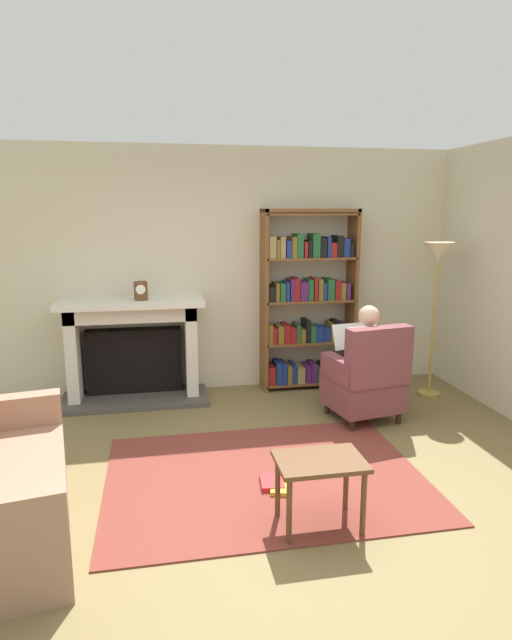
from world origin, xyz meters
TOP-DOWN VIEW (x-y plane):
  - ground at (0.00, 0.00)m, footprint 14.00×14.00m
  - back_wall at (0.00, 2.55)m, footprint 5.60×0.10m
  - side_wall_right at (2.65, 1.25)m, footprint 0.10×5.20m
  - area_rug at (0.00, 0.30)m, footprint 2.40×1.80m
  - fireplace at (-1.03, 2.30)m, footprint 1.54×0.64m
  - mantel_clock at (-0.93, 2.20)m, footprint 0.14×0.14m
  - bookshelf at (0.91, 2.33)m, footprint 1.07×0.32m
  - armchair_reading at (1.19, 1.22)m, footprint 0.75×0.72m
  - seated_reader at (1.17, 1.33)m, footprint 0.42×0.57m
  - side_table at (0.21, -0.39)m, footprint 0.56×0.39m
  - scattered_books at (0.04, 0.13)m, footprint 0.24×0.32m
  - floor_lamp at (2.17, 1.80)m, footprint 0.32×0.32m

SIDE VIEW (x-z plane):
  - ground at x=0.00m, z-range 0.00..0.00m
  - area_rug at x=0.00m, z-range 0.00..0.01m
  - scattered_books at x=0.04m, z-range 0.01..0.05m
  - side_table at x=0.21m, z-range 0.16..0.63m
  - armchair_reading at x=1.19m, z-range -0.06..0.91m
  - fireplace at x=-1.03m, z-range 0.03..1.13m
  - seated_reader at x=1.17m, z-range 0.05..1.19m
  - bookshelf at x=0.91m, z-range -0.02..2.01m
  - mantel_clock at x=-0.93m, z-range 1.10..1.29m
  - back_wall at x=0.00m, z-range 0.00..2.70m
  - side_wall_right at x=2.65m, z-range 0.00..2.70m
  - floor_lamp at x=2.17m, z-range 0.59..2.27m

